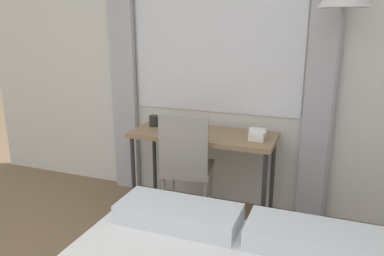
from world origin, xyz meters
TOP-DOWN VIEW (x-y plane):
  - wall_back_with_window at (0.00, 2.87)m, footprint 5.02×0.13m
  - desk at (0.02, 2.55)m, footprint 1.21×0.49m
  - desk_chair at (-0.05, 2.32)m, footprint 0.47×0.47m
  - standing_lamp at (1.01, 2.55)m, footprint 0.35×0.35m
  - telephone at (0.48, 2.54)m, footprint 0.14×0.18m
  - book at (-0.14, 2.62)m, footprint 0.22×0.19m
  - mug at (-0.47, 2.59)m, footprint 0.08×0.08m

SIDE VIEW (x-z plane):
  - desk_chair at x=-0.05m, z-range 0.06..1.01m
  - desk at x=0.02m, z-range 0.30..1.03m
  - book at x=-0.14m, z-range 0.73..0.76m
  - telephone at x=0.48m, z-range 0.73..0.81m
  - mug at x=-0.47m, z-range 0.73..0.83m
  - wall_back_with_window at x=0.00m, z-range 0.00..2.70m
  - standing_lamp at x=1.01m, z-range 0.69..2.69m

